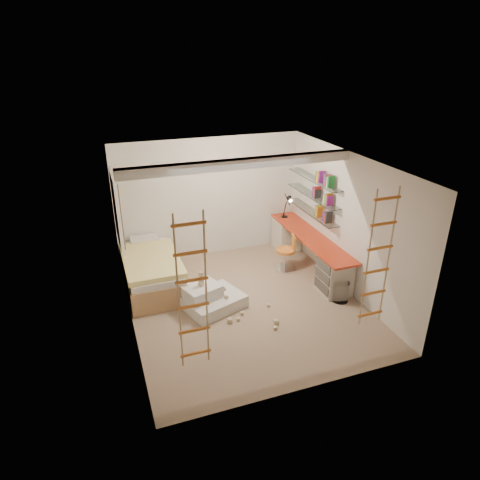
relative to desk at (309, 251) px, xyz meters
name	(u,v)px	position (x,y,z in m)	size (l,w,h in m)	color
floor	(246,304)	(-1.72, -0.86, -0.40)	(4.50, 4.50, 0.00)	tan
ceiling_beam	(240,164)	(-1.72, -0.56, 2.12)	(4.00, 0.18, 0.16)	white
window_frame	(117,210)	(-3.69, 0.64, 1.15)	(0.06, 1.15, 1.35)	white
window_blind	(119,209)	(-3.65, 0.64, 1.15)	(0.02, 1.00, 1.20)	#4C2D1E
rope_ladder_left	(192,293)	(-3.07, -2.61, 1.11)	(0.41, 0.04, 2.13)	orange
rope_ladder_right	(378,260)	(-0.37, -2.61, 1.11)	(0.41, 0.04, 2.13)	orange
waste_bin	(341,292)	(-0.04, -1.33, -0.22)	(0.30, 0.30, 0.38)	white
desk	(309,251)	(0.00, 0.00, 0.00)	(0.56, 2.80, 0.75)	red
shelves	(313,196)	(0.15, 0.27, 1.10)	(0.25, 1.80, 0.71)	white
bed	(152,271)	(-3.20, 0.36, -0.07)	(1.02, 2.00, 0.69)	#AD7F51
task_lamp	(288,203)	(-0.05, 0.96, 0.73)	(0.14, 0.36, 0.57)	black
swivel_chair	(286,257)	(-0.47, 0.09, -0.12)	(0.56, 0.56, 0.76)	orange
play_platform	(210,299)	(-2.35, -0.74, -0.23)	(1.21, 1.07, 0.45)	silver
toy_blocks	(231,302)	(-2.06, -1.06, -0.16)	(1.24, 1.18, 0.72)	#CCB284
books	(313,189)	(0.15, 0.27, 1.24)	(0.14, 0.64, 0.92)	#262626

